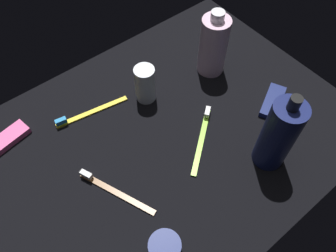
{
  "coord_description": "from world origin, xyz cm",
  "views": [
    {
      "loc": [
        -25.68,
        -32.34,
        63.96
      ],
      "look_at": [
        0.0,
        0.0,
        3.0
      ],
      "focal_mm": 35.27,
      "sensor_mm": 36.0,
      "label": 1
    }
  ],
  "objects_px": {
    "toothbrush_lime": "(202,136)",
    "snack_bar_pink": "(6,140)",
    "bodywash_bottle": "(213,45)",
    "toothbrush_brown": "(112,190)",
    "cream_tin_left": "(165,246)",
    "toothbrush_yellow": "(88,113)",
    "lotion_bottle": "(278,135)",
    "deodorant_stick": "(145,84)",
    "snack_bar_navy": "(273,102)"
  },
  "relations": [
    {
      "from": "toothbrush_lime",
      "to": "snack_bar_pink",
      "type": "distance_m",
      "value": 0.44
    },
    {
      "from": "bodywash_bottle",
      "to": "toothbrush_brown",
      "type": "relative_size",
      "value": 1.04
    },
    {
      "from": "toothbrush_brown",
      "to": "cream_tin_left",
      "type": "height_order",
      "value": "toothbrush_brown"
    },
    {
      "from": "toothbrush_yellow",
      "to": "toothbrush_lime",
      "type": "bearing_deg",
      "value": -52.18
    },
    {
      "from": "lotion_bottle",
      "to": "cream_tin_left",
      "type": "distance_m",
      "value": 0.31
    },
    {
      "from": "lotion_bottle",
      "to": "snack_bar_pink",
      "type": "xyz_separation_m",
      "value": [
        -0.43,
        0.39,
        -0.08
      ]
    },
    {
      "from": "bodywash_bottle",
      "to": "cream_tin_left",
      "type": "bearing_deg",
      "value": -142.78
    },
    {
      "from": "snack_bar_pink",
      "to": "toothbrush_yellow",
      "type": "bearing_deg",
      "value": -25.27
    },
    {
      "from": "snack_bar_pink",
      "to": "toothbrush_lime",
      "type": "bearing_deg",
      "value": -47.78
    },
    {
      "from": "lotion_bottle",
      "to": "deodorant_stick",
      "type": "relative_size",
      "value": 2.13
    },
    {
      "from": "deodorant_stick",
      "to": "cream_tin_left",
      "type": "height_order",
      "value": "deodorant_stick"
    },
    {
      "from": "bodywash_bottle",
      "to": "snack_bar_navy",
      "type": "height_order",
      "value": "bodywash_bottle"
    },
    {
      "from": "toothbrush_yellow",
      "to": "snack_bar_navy",
      "type": "relative_size",
      "value": 1.73
    },
    {
      "from": "deodorant_stick",
      "to": "snack_bar_navy",
      "type": "xyz_separation_m",
      "value": [
        0.23,
        -0.21,
        -0.04
      ]
    },
    {
      "from": "bodywash_bottle",
      "to": "toothbrush_brown",
      "type": "xyz_separation_m",
      "value": [
        -0.39,
        -0.13,
        -0.07
      ]
    },
    {
      "from": "toothbrush_yellow",
      "to": "snack_bar_pink",
      "type": "height_order",
      "value": "toothbrush_yellow"
    },
    {
      "from": "toothbrush_brown",
      "to": "snack_bar_pink",
      "type": "height_order",
      "value": "toothbrush_brown"
    },
    {
      "from": "bodywash_bottle",
      "to": "toothbrush_lime",
      "type": "height_order",
      "value": "bodywash_bottle"
    },
    {
      "from": "bodywash_bottle",
      "to": "toothbrush_yellow",
      "type": "distance_m",
      "value": 0.35
    },
    {
      "from": "deodorant_stick",
      "to": "toothbrush_lime",
      "type": "xyz_separation_m",
      "value": [
        0.03,
        -0.18,
        -0.04
      ]
    },
    {
      "from": "deodorant_stick",
      "to": "toothbrush_lime",
      "type": "relative_size",
      "value": 0.65
    },
    {
      "from": "toothbrush_brown",
      "to": "snack_bar_navy",
      "type": "relative_size",
      "value": 1.64
    },
    {
      "from": "snack_bar_navy",
      "to": "snack_bar_pink",
      "type": "bearing_deg",
      "value": 125.16
    },
    {
      "from": "lotion_bottle",
      "to": "toothbrush_yellow",
      "type": "xyz_separation_m",
      "value": [
        -0.25,
        0.35,
        -0.08
      ]
    },
    {
      "from": "snack_bar_navy",
      "to": "snack_bar_pink",
      "type": "xyz_separation_m",
      "value": [
        -0.55,
        0.3,
        0.0
      ]
    },
    {
      "from": "toothbrush_yellow",
      "to": "cream_tin_left",
      "type": "relative_size",
      "value": 2.86
    },
    {
      "from": "toothbrush_lime",
      "to": "snack_bar_navy",
      "type": "relative_size",
      "value": 1.44
    },
    {
      "from": "snack_bar_pink",
      "to": "cream_tin_left",
      "type": "xyz_separation_m",
      "value": [
        0.14,
        -0.41,
        0.0
      ]
    },
    {
      "from": "lotion_bottle",
      "to": "snack_bar_navy",
      "type": "xyz_separation_m",
      "value": [
        0.12,
        0.09,
        -0.08
      ]
    },
    {
      "from": "toothbrush_yellow",
      "to": "snack_bar_navy",
      "type": "xyz_separation_m",
      "value": [
        0.37,
        -0.25,
        0.0
      ]
    },
    {
      "from": "lotion_bottle",
      "to": "snack_bar_navy",
      "type": "height_order",
      "value": "lotion_bottle"
    },
    {
      "from": "toothbrush_yellow",
      "to": "snack_bar_pink",
      "type": "relative_size",
      "value": 1.73
    },
    {
      "from": "lotion_bottle",
      "to": "snack_bar_pink",
      "type": "distance_m",
      "value": 0.59
    },
    {
      "from": "toothbrush_lime",
      "to": "snack_bar_pink",
      "type": "bearing_deg",
      "value": 142.91
    },
    {
      "from": "deodorant_stick",
      "to": "toothbrush_brown",
      "type": "bearing_deg",
      "value": -142.02
    },
    {
      "from": "bodywash_bottle",
      "to": "deodorant_stick",
      "type": "distance_m",
      "value": 0.19
    },
    {
      "from": "toothbrush_yellow",
      "to": "toothbrush_brown",
      "type": "bearing_deg",
      "value": -106.96
    },
    {
      "from": "lotion_bottle",
      "to": "toothbrush_brown",
      "type": "relative_size",
      "value": 1.21
    },
    {
      "from": "toothbrush_brown",
      "to": "deodorant_stick",
      "type": "bearing_deg",
      "value": 37.98
    },
    {
      "from": "toothbrush_brown",
      "to": "toothbrush_lime",
      "type": "relative_size",
      "value": 1.14
    },
    {
      "from": "lotion_bottle",
      "to": "toothbrush_lime",
      "type": "relative_size",
      "value": 1.38
    },
    {
      "from": "deodorant_stick",
      "to": "toothbrush_yellow",
      "type": "height_order",
      "value": "deodorant_stick"
    },
    {
      "from": "deodorant_stick",
      "to": "toothbrush_brown",
      "type": "height_order",
      "value": "deodorant_stick"
    },
    {
      "from": "toothbrush_brown",
      "to": "toothbrush_yellow",
      "type": "distance_m",
      "value": 0.21
    },
    {
      "from": "toothbrush_yellow",
      "to": "snack_bar_navy",
      "type": "distance_m",
      "value": 0.45
    },
    {
      "from": "deodorant_stick",
      "to": "bodywash_bottle",
      "type": "bearing_deg",
      "value": -7.93
    },
    {
      "from": "lotion_bottle",
      "to": "snack_bar_navy",
      "type": "bearing_deg",
      "value": 37.4
    },
    {
      "from": "toothbrush_brown",
      "to": "bodywash_bottle",
      "type": "bearing_deg",
      "value": 18.53
    },
    {
      "from": "toothbrush_yellow",
      "to": "snack_bar_navy",
      "type": "height_order",
      "value": "toothbrush_yellow"
    },
    {
      "from": "toothbrush_yellow",
      "to": "snack_bar_pink",
      "type": "xyz_separation_m",
      "value": [
        -0.18,
        0.05,
        0.0
      ]
    }
  ]
}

